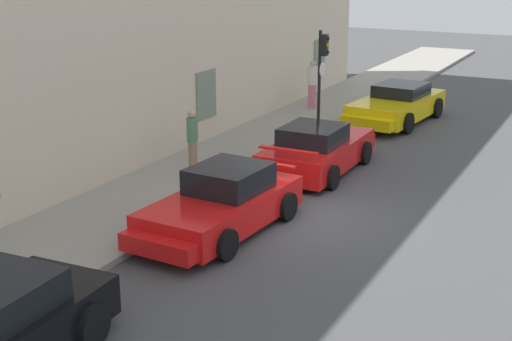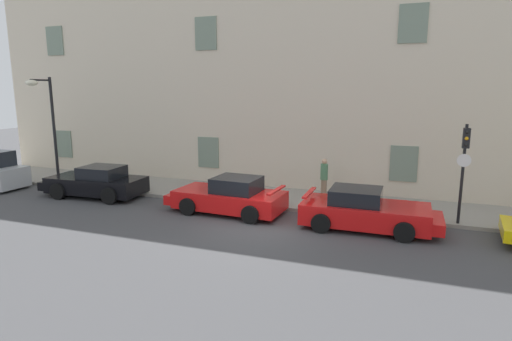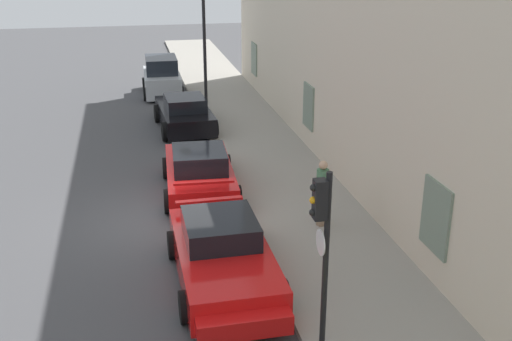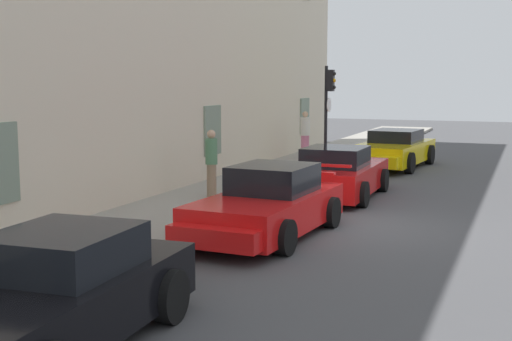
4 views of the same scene
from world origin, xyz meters
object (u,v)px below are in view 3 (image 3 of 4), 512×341
sportscar_red_lead (184,113)px  sportscar_yellow_flank (199,171)px  pedestrian_admiring (322,192)px  traffic_light (322,236)px  street_lamp (193,21)px  hatchback_parked (162,78)px  sportscar_white_middle (224,260)px

sportscar_red_lead → sportscar_yellow_flank: (6.49, -0.19, -0.01)m
pedestrian_admiring → traffic_light: bearing=-18.3°
sportscar_red_lead → sportscar_yellow_flank: sportscar_yellow_flank is taller
street_lamp → pedestrian_admiring: (13.05, 1.65, -2.66)m
pedestrian_admiring → hatchback_parked: bearing=-169.2°
traffic_light → street_lamp: bearing=180.0°
sportscar_red_lead → traffic_light: traffic_light is taller
sportscar_red_lead → traffic_light: bearing=3.3°
sportscar_white_middle → hatchback_parked: 17.66m
hatchback_parked → street_lamp: bearing=27.9°
hatchback_parked → pedestrian_admiring: pedestrian_admiring is taller
sportscar_white_middle → street_lamp: size_ratio=0.90×
sportscar_yellow_flank → pedestrian_admiring: 4.22m
sportscar_yellow_flank → hatchback_parked: bearing=-178.7°
traffic_light → sportscar_red_lead: bearing=-176.7°
sportscar_yellow_flank → street_lamp: 10.37m
street_lamp → sportscar_white_middle: bearing=-4.4°
sportscar_white_middle → traffic_light: 3.62m
hatchback_parked → pedestrian_admiring: size_ratio=2.12×
sportscar_white_middle → street_lamp: bearing=175.6°
traffic_light → sportscar_white_middle: bearing=-158.1°
sportscar_white_middle → hatchback_parked: size_ratio=1.26×
sportscar_yellow_flank → traffic_light: size_ratio=1.36×
sportscar_white_middle → hatchback_parked: (-17.66, -0.16, 0.22)m
sportscar_yellow_flank → street_lamp: bearing=173.9°
hatchback_parked → street_lamp: street_lamp is taller
sportscar_red_lead → traffic_light: size_ratio=1.36×
hatchback_parked → pedestrian_admiring: bearing=10.8°
sportscar_yellow_flank → sportscar_white_middle: size_ratio=1.00×
pedestrian_admiring → sportscar_red_lead: bearing=-165.5°
street_lamp → pedestrian_admiring: size_ratio=2.96×
sportscar_white_middle → traffic_light: (2.87, 1.16, 1.87)m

